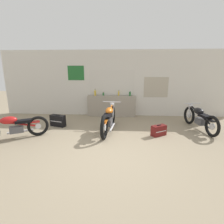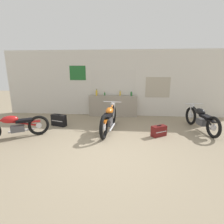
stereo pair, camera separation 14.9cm
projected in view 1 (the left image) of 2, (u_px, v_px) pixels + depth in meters
name	position (u px, v px, depth m)	size (l,w,h in m)	color
ground_plane	(110.00, 155.00, 4.20)	(24.00, 24.00, 0.00)	gray
wall_back	(116.00, 84.00, 7.54)	(10.00, 0.07, 2.80)	silver
sill_counter	(112.00, 106.00, 7.60)	(2.07, 0.28, 0.90)	gray
bottle_leftmost	(95.00, 93.00, 7.49)	(0.08, 0.08, 0.29)	gold
bottle_left_center	(103.00, 94.00, 7.54)	(0.06, 0.06, 0.16)	#23662D
bottle_center	(119.00, 93.00, 7.48)	(0.06, 0.06, 0.24)	gold
bottle_right_center	(130.00, 94.00, 7.39)	(0.08, 0.08, 0.22)	#23662D
motorcycle_black	(200.00, 118.00, 5.88)	(0.67, 1.95, 0.83)	black
motorcycle_red	(14.00, 127.00, 5.05)	(1.69, 1.10, 0.78)	black
motorcycle_orange	(109.00, 119.00, 5.71)	(0.64, 2.09, 0.91)	black
hard_case_black	(58.00, 121.00, 6.28)	(0.60, 0.37, 0.44)	black
hard_case_darkred	(159.00, 130.00, 5.40)	(0.51, 0.42, 0.35)	maroon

